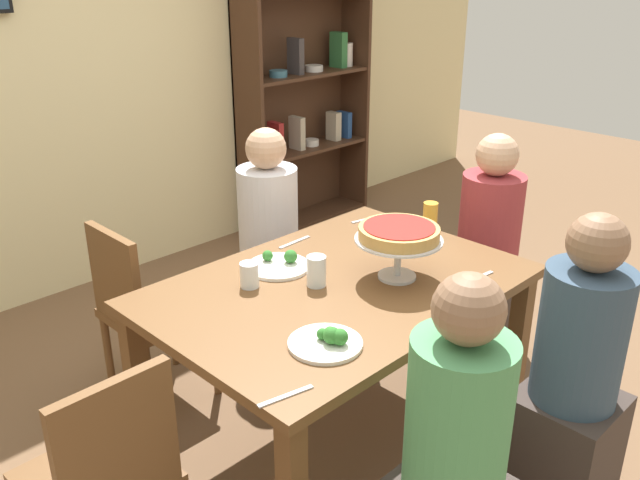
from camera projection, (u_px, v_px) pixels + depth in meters
ground_plane at (336, 437)px, 2.90m from camera, size 12.00×12.00×0.00m
rear_partition at (55, 53)px, 3.79m from camera, size 8.00×0.12×2.80m
dining_table at (338, 304)px, 2.65m from camera, size 1.44×1.00×0.74m
bookshelf at (301, 71)px, 4.90m from camera, size 1.10×0.30×2.21m
diner_far_right at (269, 254)px, 3.47m from camera, size 0.34×0.34×1.15m
diner_near_right at (573, 387)px, 2.40m from camera, size 0.34×0.34×1.15m
diner_head_east at (486, 263)px, 3.36m from camera, size 0.34×0.34×1.15m
diner_near_left at (453, 476)px, 1.99m from camera, size 0.34×0.34×1.15m
chair_far_left at (143, 307)px, 2.96m from camera, size 0.40×0.40×0.87m
chair_head_west at (105, 476)px, 2.00m from camera, size 0.40×0.40×0.87m
deep_dish_pizza_stand at (399, 236)px, 2.59m from camera, size 0.34×0.34×0.22m
salad_plate_near_diner at (328, 341)px, 2.18m from camera, size 0.24×0.24×0.07m
salad_plate_far_diner at (279, 264)px, 2.73m from camera, size 0.26×0.26×0.07m
beer_glass_amber_tall at (430, 220)px, 3.00m from camera, size 0.07×0.07×0.17m
water_glass_clear_near at (249, 275)px, 2.56m from camera, size 0.07×0.07×0.10m
water_glass_clear_far at (316, 271)px, 2.57m from camera, size 0.07×0.07×0.12m
cutlery_fork_near at (294, 242)px, 2.97m from camera, size 0.18×0.02×0.00m
cutlery_knife_near at (286, 396)px, 1.94m from camera, size 0.18×0.05×0.00m
cutlery_fork_far at (367, 219)px, 3.23m from camera, size 0.18×0.05×0.00m
cutlery_knife_far at (477, 278)px, 2.64m from camera, size 0.18×0.04×0.00m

